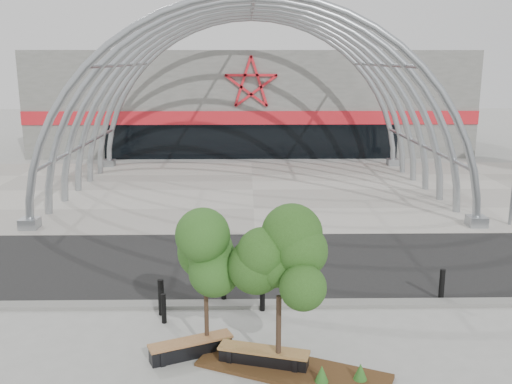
% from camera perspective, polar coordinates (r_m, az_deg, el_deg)
% --- Properties ---
extents(ground, '(140.00, 140.00, 0.00)m').
position_cam_1_polar(ground, '(18.06, 0.21, -11.00)').
color(ground, gray).
rests_on(ground, ground).
extents(road, '(140.00, 7.00, 0.02)m').
position_cam_1_polar(road, '(21.30, 0.02, -7.11)').
color(road, black).
rests_on(road, ground).
extents(forecourt, '(60.00, 17.00, 0.04)m').
position_cam_1_polar(forecourt, '(32.81, -0.33, 0.21)').
color(forecourt, '#9D978F').
rests_on(forecourt, ground).
extents(kerb, '(60.00, 0.50, 0.12)m').
position_cam_1_polar(kerb, '(17.81, 0.23, -11.15)').
color(kerb, slate).
rests_on(kerb, ground).
extents(arena_building, '(34.00, 15.24, 8.00)m').
position_cam_1_polar(arena_building, '(50.03, -0.56, 9.30)').
color(arena_building, slate).
rests_on(arena_building, ground).
extents(vault_canopy, '(20.80, 15.80, 20.36)m').
position_cam_1_polar(vault_canopy, '(32.81, -0.33, 0.20)').
color(vault_canopy, '#979CA1').
rests_on(vault_canopy, ground).
extents(planting_bed, '(4.82, 3.20, 0.49)m').
position_cam_1_polar(planting_bed, '(14.49, 3.49, -17.02)').
color(planting_bed, '#372410').
rests_on(planting_bed, ground).
extents(street_tree_0, '(1.54, 1.54, 3.52)m').
position_cam_1_polar(street_tree_0, '(14.38, -5.10, -6.68)').
color(street_tree_0, black).
rests_on(street_tree_0, ground).
extents(street_tree_1, '(1.60, 1.60, 3.79)m').
position_cam_1_polar(street_tree_1, '(13.39, 2.34, -7.28)').
color(street_tree_1, black).
rests_on(street_tree_1, ground).
extents(bench_0, '(2.16, 1.29, 0.45)m').
position_cam_1_polar(bench_0, '(15.12, -6.52, -15.26)').
color(bench_0, black).
rests_on(bench_0, ground).
extents(bench_1, '(2.29, 1.08, 0.47)m').
position_cam_1_polar(bench_1, '(14.60, 0.77, -16.25)').
color(bench_1, black).
rests_on(bench_1, ground).
extents(bollard_0, '(0.14, 0.14, 0.89)m').
position_cam_1_polar(bollard_0, '(16.82, -9.20, -11.43)').
color(bollard_0, black).
rests_on(bollard_0, ground).
extents(bollard_1, '(0.18, 0.18, 1.10)m').
position_cam_1_polar(bollard_1, '(17.29, -9.47, -10.34)').
color(bollard_1, black).
rests_on(bollard_1, ground).
extents(bollard_2, '(0.16, 0.16, 1.00)m').
position_cam_1_polar(bollard_2, '(17.92, -3.25, -9.49)').
color(bollard_2, black).
rests_on(bollard_2, ground).
extents(bollard_3, '(0.16, 0.16, 0.98)m').
position_cam_1_polar(bollard_3, '(17.35, 0.65, -10.29)').
color(bollard_3, black).
rests_on(bollard_3, ground).
extents(bollard_4, '(0.16, 0.16, 1.03)m').
position_cam_1_polar(bollard_4, '(18.92, 18.08, -8.83)').
color(bollard_4, black).
rests_on(bollard_4, ground).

